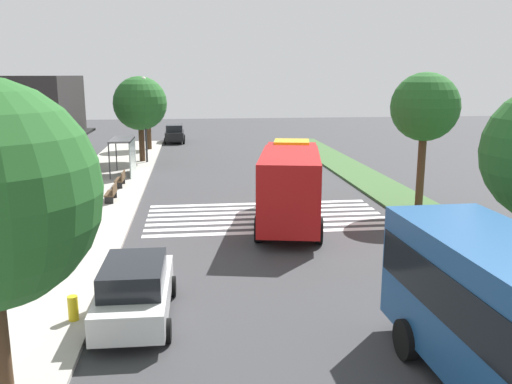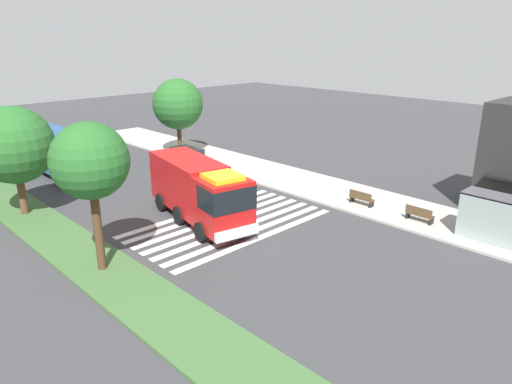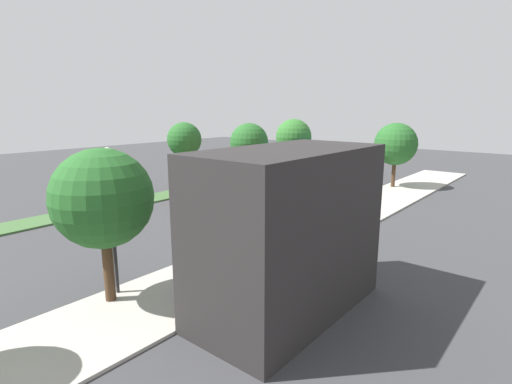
{
  "view_description": "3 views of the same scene",
  "coord_description": "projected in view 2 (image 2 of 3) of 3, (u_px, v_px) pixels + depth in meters",
  "views": [
    {
      "loc": [
        -26.15,
        3.54,
        6.81
      ],
      "look_at": [
        -2.5,
        0.69,
        1.61
      ],
      "focal_mm": 37.81,
      "sensor_mm": 36.0,
      "label": 1
    },
    {
      "loc": [
        18.15,
        -16.32,
        10.38
      ],
      "look_at": [
        -0.14,
        1.57,
        1.73
      ],
      "focal_mm": 32.73,
      "sensor_mm": 36.0,
      "label": 2
    },
    {
      "loc": [
        24.92,
        22.26,
        8.25
      ],
      "look_at": [
        0.03,
        1.74,
        1.39
      ],
      "focal_mm": 27.63,
      "sensor_mm": 36.0,
      "label": 3
    }
  ],
  "objects": [
    {
      "name": "fire_truck",
      "position": [
        200.0,
        189.0,
        26.58
      ],
      "size": [
        9.07,
        4.18,
        3.57
      ],
      "rotation": [
        0.0,
        0.0,
        -0.2
      ],
      "color": "#B71414",
      "rests_on": "ground_plane"
    },
    {
      "name": "sidewalk",
      "position": [
        333.0,
        191.0,
        32.34
      ],
      "size": [
        60.0,
        5.09,
        0.14
      ],
      "primitive_type": "cube",
      "color": "#ADA89E",
      "rests_on": "ground_plane"
    },
    {
      "name": "crosswalk",
      "position": [
        228.0,
        223.0,
        27.0
      ],
      "size": [
        5.85,
        11.54,
        0.01
      ],
      "color": "silver",
      "rests_on": "ground_plane"
    },
    {
      "name": "median_tree_center",
      "position": [
        90.0,
        162.0,
        19.92
      ],
      "size": [
        3.37,
        3.37,
        6.82
      ],
      "color": "#47301E",
      "rests_on": "median_strip"
    },
    {
      "name": "bench_west_of_shelter",
      "position": [
        361.0,
        198.0,
        29.45
      ],
      "size": [
        1.6,
        0.5,
        0.9
      ],
      "color": "#4C3823",
      "rests_on": "sidewalk"
    },
    {
      "name": "fire_hydrant",
      "position": [
        204.0,
        160.0,
        38.82
      ],
      "size": [
        0.28,
        0.28,
        0.7
      ],
      "primitive_type": "cylinder",
      "color": "gold",
      "rests_on": "sidewalk"
    },
    {
      "name": "median_strip",
      "position": [
        109.0,
        274.0,
        21.17
      ],
      "size": [
        60.0,
        3.0,
        0.14
      ],
      "primitive_type": "cube",
      "color": "#3D6033",
      "rests_on": "ground_plane"
    },
    {
      "name": "bench_near_shelter",
      "position": [
        419.0,
        214.0,
        26.79
      ],
      "size": [
        1.6,
        0.5,
        0.9
      ],
      "color": "#4C3823",
      "rests_on": "sidewalk"
    },
    {
      "name": "median_tree_west",
      "position": [
        14.0,
        145.0,
        26.86
      ],
      "size": [
        4.51,
        4.51,
        6.46
      ],
      "color": "#513823",
      "rests_on": "median_strip"
    },
    {
      "name": "ground_plane",
      "position": [
        238.0,
        228.0,
        26.43
      ],
      "size": [
        120.0,
        120.0,
        0.0
      ],
      "primitive_type": "plane",
      "color": "#38383A"
    },
    {
      "name": "parked_car_west",
      "position": [
        188.0,
        159.0,
        37.48
      ],
      "size": [
        4.6,
        2.15,
        1.76
      ],
      "rotation": [
        0.0,
        0.0,
        -0.02
      ],
      "color": "silver",
      "rests_on": "ground_plane"
    },
    {
      "name": "sidewalk_tree_far_west",
      "position": [
        178.0,
        104.0,
        40.61
      ],
      "size": [
        4.38,
        4.38,
        6.69
      ],
      "color": "#47301E",
      "rests_on": "sidewalk"
    },
    {
      "name": "transit_bus",
      "position": [
        50.0,
        147.0,
        36.52
      ],
      "size": [
        11.69,
        3.02,
        3.42
      ],
      "rotation": [
        0.0,
        0.0,
        3.16
      ],
      "color": "navy",
      "rests_on": "ground_plane"
    },
    {
      "name": "bus_stop_shelter",
      "position": [
        496.0,
        211.0,
        23.67
      ],
      "size": [
        3.5,
        1.4,
        2.46
      ],
      "color": "#4C4C51",
      "rests_on": "sidewalk"
    }
  ]
}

